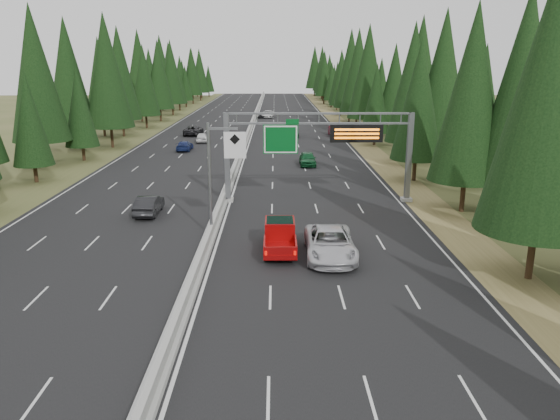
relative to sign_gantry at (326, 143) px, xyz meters
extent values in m
cube|color=black|center=(-8.92, 45.12, -5.23)|extent=(32.00, 260.00, 0.08)
cube|color=olive|center=(8.88, 45.12, -5.24)|extent=(3.60, 260.00, 0.06)
cube|color=#475226|center=(-26.72, 45.12, -5.24)|extent=(3.60, 260.00, 0.06)
cube|color=#979792|center=(-8.92, 45.12, -5.04)|extent=(0.70, 260.00, 0.30)
cube|color=#979792|center=(-8.92, 45.12, -4.64)|extent=(0.30, 260.00, 0.60)
cube|color=slate|center=(-8.57, 0.12, -1.29)|extent=(0.45, 0.45, 7.80)
cube|color=#979792|center=(-8.57, 0.12, -5.04)|extent=(0.90, 0.90, 0.30)
cube|color=slate|center=(7.28, 0.12, -1.29)|extent=(0.45, 0.45, 7.80)
cube|color=#979792|center=(7.28, 0.12, -5.04)|extent=(0.90, 0.90, 0.30)
cube|color=slate|center=(-0.64, 0.12, 2.53)|extent=(15.85, 0.35, 0.16)
cube|color=slate|center=(-0.64, 0.12, 1.69)|extent=(15.85, 0.35, 0.16)
cube|color=#054C19|center=(-3.92, -0.13, 0.36)|extent=(3.00, 0.10, 2.50)
cube|color=silver|center=(-3.92, -0.19, 0.36)|extent=(2.85, 0.02, 2.35)
cube|color=#054C19|center=(-2.92, -0.13, 1.86)|extent=(1.10, 0.10, 0.45)
cube|color=black|center=(2.58, -0.18, 0.86)|extent=(4.50, 0.40, 1.50)
cube|color=orange|center=(2.58, -0.40, 1.21)|extent=(3.80, 0.02, 0.18)
cube|color=orange|center=(2.58, -0.40, 0.86)|extent=(3.80, 0.02, 0.18)
cube|color=orange|center=(2.58, -0.40, 0.51)|extent=(3.80, 0.02, 0.18)
cylinder|color=slate|center=(-8.92, -9.88, -1.19)|extent=(0.20, 0.20, 8.00)
cube|color=#979792|center=(-8.92, -9.88, -5.09)|extent=(0.50, 0.50, 0.20)
cube|color=slate|center=(-7.92, -9.88, 2.41)|extent=(2.00, 0.15, 0.15)
cube|color=silver|center=(-7.12, -10.00, 1.31)|extent=(1.50, 0.06, 1.80)
cylinder|color=black|center=(10.09, -17.86, -3.78)|extent=(0.40, 0.40, 2.97)
cone|color=black|center=(10.09, -17.86, 5.51)|extent=(6.69, 6.69, 15.60)
cylinder|color=black|center=(11.14, -3.13, -3.93)|extent=(0.40, 0.40, 2.67)
cone|color=black|center=(11.14, -3.13, 4.42)|extent=(6.02, 6.02, 14.04)
cylinder|color=black|center=(14.50, -4.49, -3.84)|extent=(0.40, 0.40, 2.85)
cone|color=black|center=(14.50, -4.49, 5.07)|extent=(6.41, 6.41, 14.97)
cylinder|color=black|center=(10.14, 8.96, -4.10)|extent=(0.40, 0.40, 2.33)
cone|color=black|center=(10.14, 8.96, 3.19)|extent=(5.25, 5.25, 12.26)
cylinder|color=black|center=(15.36, 5.75, -4.17)|extent=(0.40, 0.40, 2.21)
cone|color=black|center=(15.36, 5.75, 2.73)|extent=(4.96, 4.96, 11.58)
cylinder|color=black|center=(12.00, 19.44, -3.93)|extent=(0.40, 0.40, 2.68)
cone|color=black|center=(12.00, 19.44, 4.46)|extent=(6.04, 6.04, 14.08)
cylinder|color=black|center=(15.48, 19.21, -3.81)|extent=(0.40, 0.40, 2.92)
cone|color=black|center=(15.48, 19.21, 5.31)|extent=(6.56, 6.56, 15.32)
cylinder|color=black|center=(10.47, 34.51, -4.31)|extent=(0.40, 0.40, 1.91)
cone|color=black|center=(10.47, 34.51, 1.65)|extent=(4.30, 4.30, 10.02)
cylinder|color=black|center=(16.06, 31.85, -3.79)|extent=(0.40, 0.40, 2.95)
cone|color=black|center=(16.06, 31.85, 5.43)|extent=(6.64, 6.64, 15.50)
cylinder|color=black|center=(11.10, 46.14, -3.81)|extent=(0.40, 0.40, 2.92)
cone|color=black|center=(11.10, 46.14, 5.33)|extent=(6.58, 6.58, 15.35)
cylinder|color=black|center=(15.19, 44.49, -4.06)|extent=(0.40, 0.40, 2.42)
cone|color=black|center=(15.19, 44.49, 3.51)|extent=(5.45, 5.45, 12.71)
cylinder|color=black|center=(11.03, 57.06, -3.81)|extent=(0.40, 0.40, 2.92)
cone|color=black|center=(11.03, 57.06, 5.31)|extent=(6.56, 6.56, 15.32)
cylinder|color=black|center=(15.44, 57.49, -4.23)|extent=(0.40, 0.40, 2.07)
cone|color=black|center=(15.44, 57.49, 2.24)|extent=(4.66, 4.66, 10.88)
cylinder|color=black|center=(11.13, 68.24, -3.77)|extent=(0.40, 0.40, 3.00)
cone|color=black|center=(11.13, 68.24, 5.60)|extent=(6.75, 6.75, 15.75)
cylinder|color=black|center=(14.95, 69.78, -4.38)|extent=(0.40, 0.40, 1.78)
cone|color=black|center=(14.95, 69.78, 1.17)|extent=(4.00, 4.00, 9.32)
cylinder|color=black|center=(10.90, 82.23, -4.07)|extent=(0.40, 0.40, 2.40)
cone|color=black|center=(10.90, 82.23, 3.43)|extent=(5.40, 5.40, 12.60)
cylinder|color=black|center=(15.09, 84.07, -4.35)|extent=(0.40, 0.40, 1.83)
cone|color=black|center=(15.09, 84.07, 1.38)|extent=(4.12, 4.12, 9.62)
cylinder|color=black|center=(11.63, 96.77, -4.28)|extent=(0.40, 0.40, 1.98)
cone|color=black|center=(11.63, 96.77, 1.90)|extent=(4.45, 4.45, 10.39)
cylinder|color=black|center=(15.42, 96.82, -4.31)|extent=(0.40, 0.40, 1.91)
cone|color=black|center=(15.42, 96.82, 1.66)|extent=(4.30, 4.30, 10.03)
cylinder|color=black|center=(11.29, 107.33, -4.30)|extent=(0.40, 0.40, 1.95)
cone|color=black|center=(11.29, 107.33, 1.78)|extent=(4.38, 4.38, 10.21)
cylinder|color=black|center=(14.34, 108.65, -4.10)|extent=(0.40, 0.40, 2.33)
cone|color=black|center=(14.34, 108.65, 3.17)|extent=(5.24, 5.24, 12.23)
cylinder|color=black|center=(10.21, 118.71, -4.03)|extent=(0.40, 0.40, 2.48)
cone|color=black|center=(10.21, 118.71, 3.74)|extent=(5.59, 5.59, 13.04)
cylinder|color=black|center=(16.02, 121.79, -4.12)|extent=(0.40, 0.40, 2.30)
cone|color=black|center=(16.02, 121.79, 3.07)|extent=(5.18, 5.18, 12.08)
cylinder|color=black|center=(11.08, 133.35, -4.02)|extent=(0.40, 0.40, 2.50)
cone|color=black|center=(11.08, 133.35, 3.81)|extent=(5.63, 5.63, 13.15)
cylinder|color=black|center=(14.73, 134.01, -4.35)|extent=(0.40, 0.40, 1.84)
cone|color=black|center=(14.73, 134.01, 1.39)|extent=(4.13, 4.13, 9.65)
cylinder|color=black|center=(11.55, 143.20, -3.87)|extent=(0.40, 0.40, 2.80)
cone|color=black|center=(11.55, 143.20, 4.87)|extent=(6.30, 6.30, 14.69)
cylinder|color=black|center=(15.01, 146.39, -4.28)|extent=(0.40, 0.40, 1.97)
cone|color=black|center=(15.01, 146.39, 1.88)|extent=(4.44, 4.44, 10.35)
cylinder|color=black|center=(10.15, 158.84, -3.83)|extent=(0.40, 0.40, 2.88)
cone|color=black|center=(10.15, 158.84, 5.17)|extent=(6.48, 6.48, 15.11)
cylinder|color=black|center=(15.50, 157.94, -4.06)|extent=(0.40, 0.40, 2.41)
cone|color=black|center=(15.50, 157.94, 3.46)|extent=(5.42, 5.42, 12.64)
cylinder|color=black|center=(-29.19, 8.82, -4.37)|extent=(0.40, 0.40, 1.79)
cone|color=black|center=(-29.19, 8.82, 1.23)|extent=(4.03, 4.03, 9.41)
cylinder|color=black|center=(-28.53, 21.52, -4.34)|extent=(0.40, 0.40, 1.86)
cone|color=black|center=(-28.53, 21.52, 1.46)|extent=(4.18, 4.18, 9.74)
cylinder|color=black|center=(-32.12, 18.38, -3.78)|extent=(0.40, 0.40, 2.98)
cone|color=black|center=(-32.12, 18.38, 5.54)|extent=(6.71, 6.71, 15.65)
cylinder|color=black|center=(-28.00, 32.25, -3.76)|extent=(0.40, 0.40, 3.02)
cone|color=black|center=(-28.00, 32.25, 5.67)|extent=(6.79, 6.79, 15.84)
cylinder|color=black|center=(-33.28, 31.69, -3.81)|extent=(0.40, 0.40, 2.92)
cone|color=black|center=(-33.28, 31.69, 5.30)|extent=(6.56, 6.56, 15.31)
cylinder|color=black|center=(-29.84, 45.25, -3.84)|extent=(0.40, 0.40, 2.86)
cone|color=black|center=(-29.84, 45.25, 5.10)|extent=(6.43, 6.43, 15.01)
cylinder|color=black|center=(-33.10, 45.40, -3.98)|extent=(0.40, 0.40, 2.59)
cone|color=black|center=(-33.10, 45.40, 4.10)|extent=(5.82, 5.82, 13.57)
cylinder|color=black|center=(-28.59, 56.76, -4.04)|extent=(0.40, 0.40, 2.45)
cone|color=black|center=(-28.59, 56.76, 3.62)|extent=(5.52, 5.52, 12.87)
cylinder|color=black|center=(-33.64, 55.91, -4.39)|extent=(0.40, 0.40, 1.77)
cone|color=black|center=(-33.64, 55.91, 1.13)|extent=(3.97, 3.97, 9.27)
cylinder|color=black|center=(-28.51, 69.51, -3.94)|extent=(0.40, 0.40, 2.66)
cone|color=black|center=(-28.51, 69.51, 4.37)|extent=(5.98, 5.98, 13.96)
cylinder|color=black|center=(-32.38, 69.25, -3.77)|extent=(0.40, 0.40, 2.99)
cone|color=black|center=(-32.38, 69.25, 5.57)|extent=(6.73, 6.73, 15.69)
cylinder|color=black|center=(-28.41, 83.23, -3.89)|extent=(0.40, 0.40, 2.75)
cone|color=black|center=(-28.41, 83.23, 4.70)|extent=(6.19, 6.19, 14.44)
cylinder|color=black|center=(-33.14, 82.13, -4.05)|extent=(0.40, 0.40, 2.44)
cone|color=black|center=(-33.14, 82.13, 3.57)|extent=(5.49, 5.49, 12.81)
cylinder|color=black|center=(-29.10, 96.94, -4.35)|extent=(0.40, 0.40, 1.84)
cone|color=black|center=(-29.10, 96.94, 1.39)|extent=(4.13, 4.13, 9.64)
cylinder|color=black|center=(-33.50, 96.67, -3.76)|extent=(0.40, 0.40, 3.02)
cone|color=black|center=(-33.50, 96.67, 5.67)|extent=(6.79, 6.79, 15.85)
cylinder|color=black|center=(-29.18, 108.02, -4.36)|extent=(0.40, 0.40, 1.81)
cone|color=black|center=(-29.18, 108.02, 1.29)|extent=(4.07, 4.07, 9.50)
cylinder|color=black|center=(-33.36, 107.50, -3.87)|extent=(0.40, 0.40, 2.80)
cone|color=black|center=(-33.36, 107.50, 4.88)|extent=(6.30, 6.30, 14.70)
cylinder|color=black|center=(-29.10, 120.62, -3.96)|extent=(0.40, 0.40, 2.61)
cone|color=black|center=(-29.10, 120.62, 4.19)|extent=(5.87, 5.87, 13.70)
cylinder|color=black|center=(-32.45, 119.41, -4.14)|extent=(0.40, 0.40, 2.26)
cone|color=black|center=(-32.45, 119.41, 2.93)|extent=(5.09, 5.09, 11.87)
cylinder|color=black|center=(-28.64, 134.28, -3.95)|extent=(0.40, 0.40, 2.63)
cone|color=black|center=(-28.64, 134.28, 4.27)|extent=(5.92, 5.92, 13.82)
cylinder|color=black|center=(-33.77, 131.30, -4.24)|extent=(0.40, 0.40, 2.06)
cone|color=black|center=(-33.77, 131.30, 2.21)|extent=(4.64, 4.64, 10.83)
cylinder|color=black|center=(-29.85, 146.58, -4.28)|extent=(0.40, 0.40, 1.98)
cone|color=black|center=(-29.85, 146.58, 1.91)|extent=(4.45, 4.45, 10.39)
cylinder|color=black|center=(-33.21, 146.90, -3.91)|extent=(0.40, 0.40, 2.72)
cone|color=black|center=(-33.21, 146.90, 4.61)|extent=(6.13, 6.13, 14.30)
cylinder|color=black|center=(-28.40, 155.83, -4.38)|extent=(0.40, 0.40, 1.79)
cone|color=black|center=(-28.40, 155.83, 1.21)|extent=(4.02, 4.02, 9.38)
cylinder|color=black|center=(-32.66, 156.66, -4.34)|extent=(0.40, 0.40, 1.86)
cone|color=black|center=(-32.66, 156.66, 1.47)|extent=(4.18, 4.18, 9.75)
imported|color=silver|center=(-0.95, -14.31, -4.27)|extent=(3.11, 6.63, 1.83)
cylinder|color=black|center=(-4.96, -14.88, -4.78)|extent=(0.31, 0.82, 0.82)
cylinder|color=black|center=(-3.22, -14.88, -4.78)|extent=(0.31, 0.82, 0.82)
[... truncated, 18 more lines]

